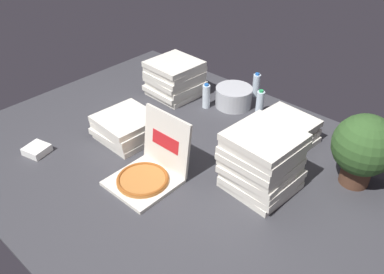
{
  "coord_description": "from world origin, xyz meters",
  "views": [
    {
      "loc": [
        1.52,
        -1.57,
        1.72
      ],
      "look_at": [
        -0.01,
        0.1,
        0.14
      ],
      "focal_mm": 36.91,
      "sensor_mm": 36.0,
      "label": 1
    }
  ],
  "objects": [
    {
      "name": "ground_plane",
      "position": [
        0.0,
        0.0,
        -0.01
      ],
      "size": [
        3.2,
        2.4,
        0.02
      ],
      "primitive_type": "cube",
      "color": "#38383D"
    },
    {
      "name": "ice_bucket",
      "position": [
        -0.2,
        0.84,
        0.08
      ],
      "size": [
        0.31,
        0.31,
        0.17
      ],
      "primitive_type": "cylinder",
      "color": "#B7BABF",
      "rests_on": "ground_plane"
    },
    {
      "name": "open_pizza_box",
      "position": [
        -0.02,
        -0.29,
        0.08
      ],
      "size": [
        0.4,
        0.46,
        0.42
      ],
      "color": "silver",
      "rests_on": "ground_plane"
    },
    {
      "name": "potted_plant",
      "position": [
        0.98,
        0.58,
        0.28
      ],
      "size": [
        0.39,
        0.39,
        0.49
      ],
      "color": "#513323",
      "rests_on": "ground_plane"
    },
    {
      "name": "water_bottle_0",
      "position": [
        -0.16,
        1.11,
        0.1
      ],
      "size": [
        0.06,
        0.06,
        0.22
      ],
      "color": "silver",
      "rests_on": "ground_plane"
    },
    {
      "name": "water_bottle_2",
      "position": [
        0.04,
        0.88,
        0.1
      ],
      "size": [
        0.06,
        0.06,
        0.22
      ],
      "color": "silver",
      "rests_on": "ground_plane"
    },
    {
      "name": "water_bottle_1",
      "position": [
        -0.36,
        0.66,
        0.1
      ],
      "size": [
        0.06,
        0.06,
        0.22
      ],
      "color": "white",
      "rests_on": "ground_plane"
    },
    {
      "name": "pizza_stack_right_far",
      "position": [
        0.39,
        0.67,
        0.09
      ],
      "size": [
        0.44,
        0.43,
        0.18
      ],
      "color": "silver",
      "rests_on": "ground_plane"
    },
    {
      "name": "napkin_pile",
      "position": [
        -0.83,
        -0.65,
        0.03
      ],
      "size": [
        0.19,
        0.19,
        0.05
      ],
      "primitive_type": "cube",
      "rotation": [
        0.0,
        0.0,
        0.24
      ],
      "color": "white",
      "rests_on": "ground_plane"
    },
    {
      "name": "pizza_stack_center_far",
      "position": [
        -0.71,
        0.64,
        0.16
      ],
      "size": [
        0.44,
        0.44,
        0.32
      ],
      "color": "silver",
      "rests_on": "ground_plane"
    },
    {
      "name": "pizza_stack_left_far",
      "position": [
        -0.5,
        -0.08,
        0.09
      ],
      "size": [
        0.43,
        0.42,
        0.18
      ],
      "color": "silver",
      "rests_on": "ground_plane"
    },
    {
      "name": "pizza_stack_center_near",
      "position": [
        0.55,
        0.13,
        0.2
      ],
      "size": [
        0.44,
        0.43,
        0.41
      ],
      "color": "silver",
      "rests_on": "ground_plane"
    }
  ]
}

